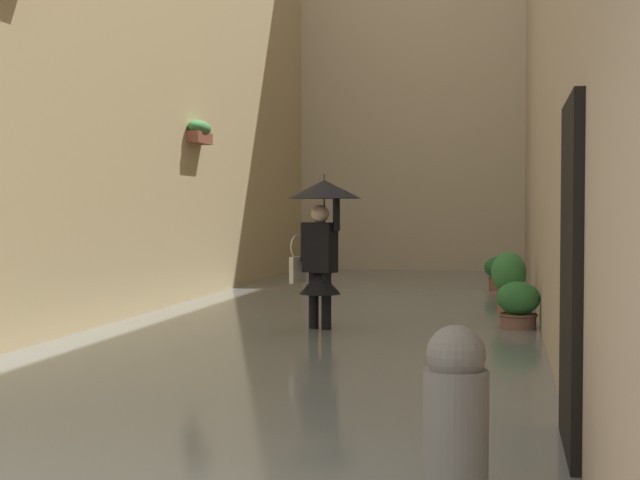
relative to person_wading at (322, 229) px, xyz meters
The scene contains 8 objects.
ground_plane 1.89m from the person_wading, 86.79° to the right, with size 60.00×60.00×0.00m, color slate.
flood_water 1.85m from the person_wading, 86.79° to the right, with size 6.09×24.28×0.12m, color slate.
building_facade_far 12.13m from the person_wading, 89.62° to the right, with size 8.89×1.80×11.00m, color beige.
person_wading is the anchor object (origin of this frame).
potted_plant_mid_left 2.56m from the person_wading, 165.56° to the right, with size 0.52×0.52×0.68m.
potted_plant_near_left 3.21m from the person_wading, 134.70° to the right, with size 0.49×0.49×0.96m.
potted_plant_far_left 6.30m from the person_wading, 109.26° to the right, with size 0.59×0.59×0.70m.
mooring_bollard 6.36m from the person_wading, 107.82° to the left, with size 0.32×0.32×1.00m.
Camera 1 is at (-2.24, 2.45, 1.55)m, focal length 49.31 mm.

